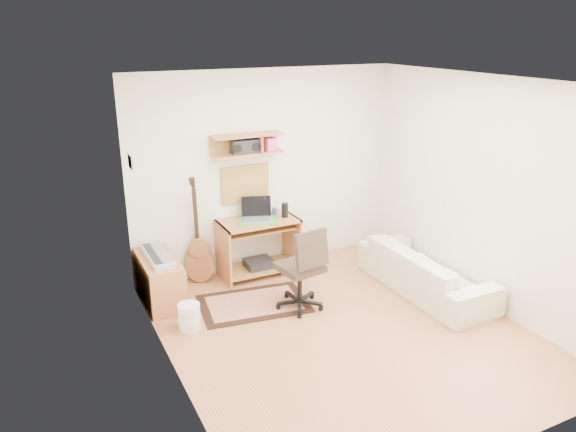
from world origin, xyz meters
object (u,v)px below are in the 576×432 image
desk (258,247)px  task_chair (300,267)px  printer (311,257)px  sofa (426,263)px  cabinet (160,280)px

desk → task_chair: bearing=-86.5°
printer → task_chair: bearing=-108.1°
desk → sofa: bearing=-39.8°
desk → printer: (0.78, 0.01, -0.29)m
task_chair → cabinet: (-1.40, 0.86, -0.23)m
task_chair → desk: bearing=84.6°
task_chair → sofa: task_chair is taller
cabinet → printer: cabinet is taller
cabinet → printer: (2.12, 0.18, -0.19)m
desk → sofa: size_ratio=0.53×
desk → cabinet: desk is taller
desk → sofa: (1.62, -1.35, -0.01)m
printer → sofa: 1.62m
task_chair → sofa: size_ratio=0.54×
desk → task_chair: (0.06, -1.03, 0.13)m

